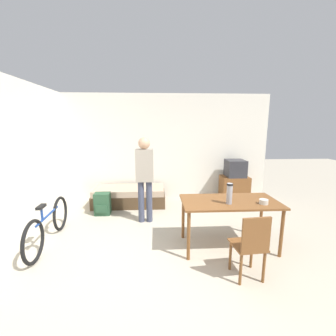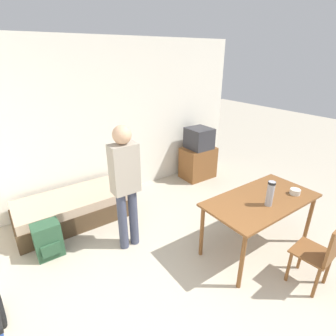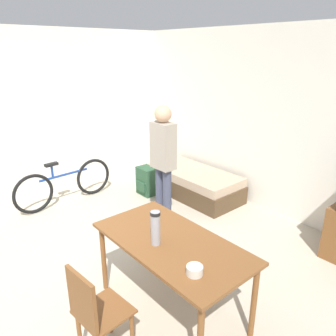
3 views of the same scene
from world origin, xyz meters
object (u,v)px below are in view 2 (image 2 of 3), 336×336
object	(u,v)px
dining_table	(261,205)
person_standing	(125,181)
thermos_flask	(270,193)
wooden_chair	(322,252)
mate_bowl	(295,192)
tv	(198,156)
daybed	(74,208)
backpack	(48,240)

from	to	relation	value
dining_table	person_standing	xyz separation A→B (m)	(-1.36, 1.03, 0.31)
thermos_flask	dining_table	bearing A→B (deg)	66.89
wooden_chair	mate_bowl	distance (m)	0.83
dining_table	mate_bowl	size ratio (longest dim) A/B	11.56
tv	wooden_chair	distance (m)	3.06
mate_bowl	daybed	bearing A→B (deg)	135.31
tv	wooden_chair	world-z (taller)	tv
dining_table	mate_bowl	distance (m)	0.50
backpack	tv	bearing A→B (deg)	12.52
tv	dining_table	world-z (taller)	tv
daybed	backpack	distance (m)	0.79
backpack	mate_bowl	bearing A→B (deg)	-30.37
person_standing	thermos_flask	xyz separation A→B (m)	(1.30, -1.17, -0.05)
tv	wooden_chair	xyz separation A→B (m)	(-0.83, -2.94, -0.00)
daybed	backpack	bearing A→B (deg)	-130.33
dining_table	backpack	distance (m)	2.76
daybed	tv	xyz separation A→B (m)	(2.63, 0.09, 0.27)
wooden_chair	person_standing	xyz separation A→B (m)	(-1.37, 1.83, 0.51)
daybed	thermos_flask	bearing A→B (deg)	-51.61
daybed	person_standing	bearing A→B (deg)	-66.93
person_standing	dining_table	bearing A→B (deg)	-37.29
dining_table	thermos_flask	bearing A→B (deg)	-113.11
wooden_chair	daybed	bearing A→B (deg)	122.38
thermos_flask	daybed	bearing A→B (deg)	128.39
wooden_chair	thermos_flask	bearing A→B (deg)	96.43
dining_table	tv	bearing A→B (deg)	68.55
wooden_chair	thermos_flask	distance (m)	0.81
tv	person_standing	bearing A→B (deg)	-153.19
person_standing	mate_bowl	world-z (taller)	person_standing
wooden_chair	thermos_flask	size ratio (longest dim) A/B	2.78
mate_bowl	backpack	size ratio (longest dim) A/B	0.27
person_standing	tv	bearing A→B (deg)	26.81
backpack	wooden_chair	bearing A→B (deg)	-44.06
daybed	mate_bowl	bearing A→B (deg)	-44.69
daybed	person_standing	distance (m)	1.35
tv	backpack	bearing A→B (deg)	-167.48
daybed	thermos_flask	distance (m)	2.88
wooden_chair	person_standing	world-z (taller)	person_standing
mate_bowl	thermos_flask	bearing A→B (deg)	176.31
mate_bowl	tv	bearing A→B (deg)	80.45
wooden_chair	backpack	size ratio (longest dim) A/B	1.80
daybed	mate_bowl	world-z (taller)	mate_bowl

